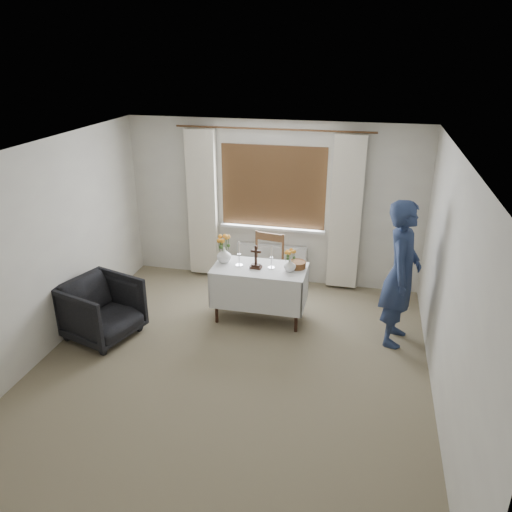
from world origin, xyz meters
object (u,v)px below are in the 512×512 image
at_px(armchair, 102,310).
at_px(person, 401,274).
at_px(flower_vase_right, 290,265).
at_px(flower_vase_left, 224,255).
at_px(altar_table, 260,293).
at_px(wooden_chair, 264,271).
at_px(wooden_cross, 256,257).

height_order(armchair, person, person).
bearing_deg(flower_vase_right, flower_vase_left, 173.98).
distance_m(altar_table, wooden_chair, 0.48).
distance_m(person, flower_vase_right, 1.39).
bearing_deg(flower_vase_left, armchair, -144.05).
distance_m(wooden_chair, flower_vase_right, 0.73).
distance_m(altar_table, armchair, 2.06).
height_order(altar_table, person, person).
bearing_deg(wooden_cross, armchair, -149.76).
height_order(flower_vase_left, flower_vase_right, flower_vase_left).
distance_m(wooden_chair, flower_vase_left, 0.71).
bearing_deg(wooden_chair, flower_vase_right, -38.98).
relative_size(wooden_chair, flower_vase_right, 6.17).
distance_m(wooden_chair, person, 1.96).
relative_size(altar_table, flower_vase_left, 6.02).
relative_size(altar_table, wooden_cross, 3.92).
xyz_separation_m(altar_table, wooden_cross, (-0.05, -0.02, 0.54)).
bearing_deg(flower_vase_left, wooden_chair, 38.27).
xyz_separation_m(armchair, flower_vase_right, (2.26, 0.88, 0.46)).
relative_size(person, flower_vase_right, 11.15).
height_order(wooden_chair, person, person).
distance_m(person, wooden_cross, 1.84).
bearing_deg(person, flower_vase_right, 94.77).
bearing_deg(flower_vase_left, wooden_cross, -12.47).
xyz_separation_m(wooden_chair, flower_vase_left, (-0.48, -0.38, 0.35)).
bearing_deg(wooden_cross, person, 0.71).
bearing_deg(armchair, wooden_cross, -46.86).
bearing_deg(altar_table, flower_vase_right, -2.53).
bearing_deg(flower_vase_left, flower_vase_right, -6.02).
bearing_deg(wooden_chair, person, -9.77).
xyz_separation_m(wooden_chair, wooden_cross, (-0.02, -0.48, 0.41)).
xyz_separation_m(altar_table, person, (1.79, -0.15, 0.54)).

